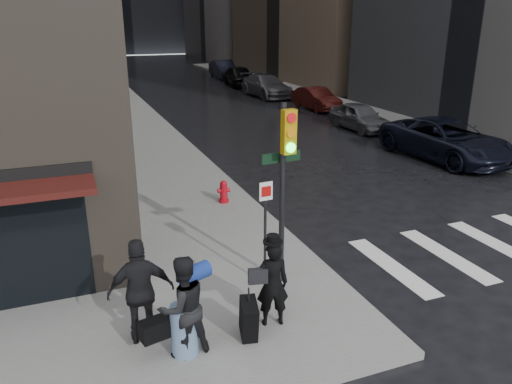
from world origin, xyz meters
TOP-DOWN VIEW (x-y plane):
  - ground at (0.00, 0.00)m, footprint 140.00×140.00m
  - sidewalk_left at (0.00, 27.00)m, footprint 4.00×50.00m
  - sidewalk_right at (13.50, 27.00)m, footprint 3.00×50.00m
  - man_overcoat at (-0.18, -0.34)m, footprint 1.08×0.86m
  - man_jeans at (-1.77, -0.53)m, footprint 1.29×0.85m
  - man_greycoat at (-2.33, 0.08)m, footprint 1.15×0.56m
  - traffic_light at (0.70, 1.02)m, footprint 0.95×0.46m
  - fire_hydrant at (1.06, 6.09)m, footprint 0.39×0.30m
  - parked_car_0 at (11.08, 7.99)m, footprint 3.14×5.95m
  - parked_car_1 at (10.87, 14.03)m, footprint 1.68×4.00m
  - parked_car_2 at (11.59, 20.07)m, footprint 1.62×4.12m
  - parked_car_3 at (10.73, 26.11)m, footprint 2.50×5.46m
  - parked_car_4 at (10.85, 32.15)m, footprint 2.36×4.97m
  - parked_car_5 at (11.40, 38.19)m, footprint 1.91×4.99m

SIDE VIEW (x-z plane):
  - ground at x=0.00m, z-range 0.00..0.00m
  - sidewalk_left at x=0.00m, z-range 0.00..0.15m
  - sidewalk_right at x=13.50m, z-range 0.00..0.15m
  - fire_hydrant at x=1.06m, z-range 0.11..0.80m
  - parked_car_2 at x=11.59m, z-range 0.00..1.34m
  - parked_car_1 at x=10.87m, z-range 0.00..1.35m
  - parked_car_3 at x=10.73m, z-range 0.00..1.55m
  - parked_car_0 at x=11.08m, z-range 0.00..1.60m
  - parked_car_5 at x=11.40m, z-range 0.00..1.62m
  - parked_car_4 at x=10.85m, z-range 0.00..1.64m
  - man_overcoat at x=-0.18m, z-range 0.00..1.81m
  - man_jeans at x=-1.77m, z-range 0.15..1.92m
  - man_greycoat at x=-2.33m, z-range 0.15..2.06m
  - traffic_light at x=0.70m, z-range 0.70..4.50m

